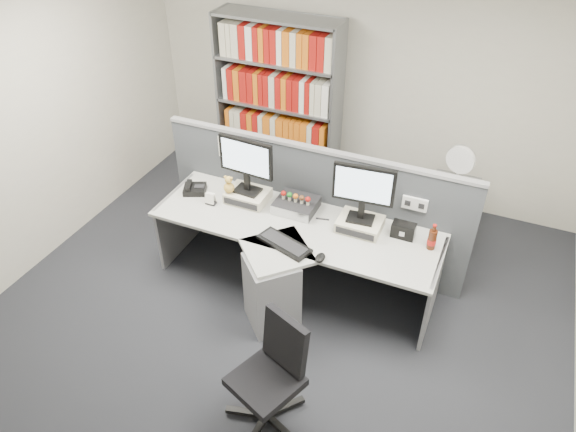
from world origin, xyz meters
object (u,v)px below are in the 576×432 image
at_px(filing_cabinet, 448,217).
at_px(monitor_left, 246,161).
at_px(monitor_right, 363,189).
at_px(mouse, 320,258).
at_px(cola_bottle, 432,240).
at_px(desk_fan, 460,163).
at_px(speaker, 403,230).
at_px(desk_phone, 194,189).
at_px(desk, 286,261).
at_px(office_chair, 273,372).
at_px(desk_calendar, 211,199).
at_px(shelving_unit, 278,107).
at_px(keyboard, 284,244).
at_px(desktop_pc, 296,205).

bearing_deg(filing_cabinet, monitor_left, -149.94).
height_order(monitor_right, mouse, monitor_right).
bearing_deg(cola_bottle, desk_fan, 88.38).
relative_size(cola_bottle, desk_fan, 0.52).
bearing_deg(monitor_left, speaker, 1.68).
xyz_separation_m(desk_phone, cola_bottle, (2.26, 0.06, 0.06)).
bearing_deg(desk, office_chair, -70.52).
height_order(desk_calendar, filing_cabinet, desk_calendar).
xyz_separation_m(shelving_unit, office_chair, (1.31, -3.00, -0.49)).
relative_size(keyboard, speaker, 2.58).
distance_m(desk_calendar, shelving_unit, 1.67).
distance_m(desktop_pc, speaker, 1.00).
distance_m(keyboard, desk_calendar, 0.92).
xyz_separation_m(desktop_pc, keyboard, (0.11, -0.52, -0.03)).
bearing_deg(monitor_right, keyboard, -137.44).
xyz_separation_m(keyboard, desk_fan, (1.17, 1.49, 0.26)).
xyz_separation_m(monitor_left, desk_phone, (-0.54, -0.08, -0.39)).
distance_m(mouse, filing_cabinet, 1.79).
relative_size(desk_phone, shelving_unit, 0.13).
height_order(desk_phone, desk_fan, desk_fan).
height_order(keyboard, shelving_unit, shelving_unit).
distance_m(desk, filing_cabinet, 1.85).
height_order(desk, filing_cabinet, desk).
relative_size(filing_cabinet, desk_fan, 1.49).
xyz_separation_m(desk_calendar, filing_cabinet, (2.05, 1.21, -0.42)).
bearing_deg(keyboard, office_chair, -70.32).
distance_m(desktop_pc, office_chair, 1.67).
xyz_separation_m(monitor_right, office_chair, (-0.14, -1.53, -0.65)).
relative_size(desk_calendar, speaker, 0.58).
bearing_deg(speaker, desktop_pc, -179.88).
bearing_deg(desk, speaker, 24.94).
bearing_deg(cola_bottle, monitor_right, 178.44).
bearing_deg(desk_phone, desk_calendar, -24.04).
bearing_deg(speaker, desk_fan, 73.83).
bearing_deg(desk, monitor_left, 145.39).
distance_m(desk_phone, desk_fan, 2.55).
xyz_separation_m(mouse, office_chair, (0.03, -1.00, -0.25)).
height_order(speaker, shelving_unit, shelving_unit).
distance_m(desk, desk_calendar, 0.92).
xyz_separation_m(speaker, office_chair, (-0.51, -1.57, -0.30)).
distance_m(monitor_right, desk_calendar, 1.45).
bearing_deg(monitor_right, desk_phone, -177.17).
xyz_separation_m(shelving_unit, filing_cabinet, (2.10, -0.45, -0.63)).
bearing_deg(office_chair, mouse, 91.78).
bearing_deg(shelving_unit, desktop_pc, -60.04).
distance_m(desk_calendar, office_chair, 1.85).
bearing_deg(desk, cola_bottle, 17.38).
distance_m(monitor_left, speaker, 1.52).
relative_size(desktop_pc, keyboard, 0.72).
relative_size(desk_calendar, desk_fan, 0.25).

